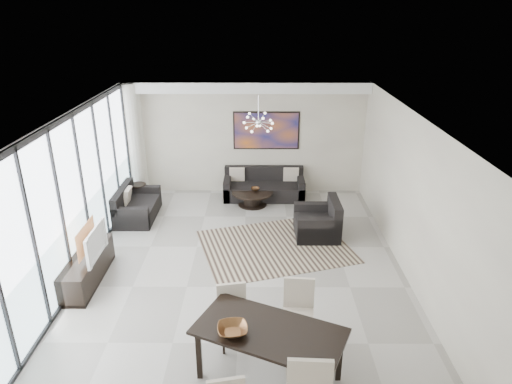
{
  "coord_description": "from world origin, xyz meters",
  "views": [
    {
      "loc": [
        0.3,
        -6.79,
        4.62
      ],
      "look_at": [
        0.25,
        1.37,
        1.25
      ],
      "focal_mm": 32.0,
      "sensor_mm": 36.0,
      "label": 1
    }
  ],
  "objects_px": {
    "coffee_table": "(252,197)",
    "television": "(91,243)",
    "dining_table": "(269,335)",
    "sofa_main": "(264,188)",
    "tv_console": "(87,268)"
  },
  "relations": [
    {
      "from": "coffee_table",
      "to": "television",
      "type": "bearing_deg",
      "value": -128.81
    },
    {
      "from": "dining_table",
      "to": "coffee_table",
      "type": "bearing_deg",
      "value": 92.89
    },
    {
      "from": "sofa_main",
      "to": "dining_table",
      "type": "bearing_deg",
      "value": -90.04
    },
    {
      "from": "sofa_main",
      "to": "dining_table",
      "type": "xyz_separation_m",
      "value": [
        -0.0,
        -6.17,
        0.45
      ]
    },
    {
      "from": "sofa_main",
      "to": "tv_console",
      "type": "xyz_separation_m",
      "value": [
        -3.21,
        -3.87,
        0.01
      ]
    },
    {
      "from": "tv_console",
      "to": "dining_table",
      "type": "relative_size",
      "value": 0.79
    },
    {
      "from": "coffee_table",
      "to": "tv_console",
      "type": "relative_size",
      "value": 0.61
    },
    {
      "from": "sofa_main",
      "to": "television",
      "type": "distance_m",
      "value": 4.99
    },
    {
      "from": "tv_console",
      "to": "dining_table",
      "type": "bearing_deg",
      "value": -35.74
    },
    {
      "from": "coffee_table",
      "to": "dining_table",
      "type": "bearing_deg",
      "value": -87.11
    },
    {
      "from": "dining_table",
      "to": "sofa_main",
      "type": "bearing_deg",
      "value": 89.96
    },
    {
      "from": "dining_table",
      "to": "television",
      "type": "bearing_deg",
      "value": 143.45
    },
    {
      "from": "sofa_main",
      "to": "tv_console",
      "type": "height_order",
      "value": "sofa_main"
    },
    {
      "from": "sofa_main",
      "to": "television",
      "type": "relative_size",
      "value": 2.15
    },
    {
      "from": "tv_console",
      "to": "television",
      "type": "xyz_separation_m",
      "value": [
        0.16,
        -0.05,
        0.54
      ]
    }
  ]
}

